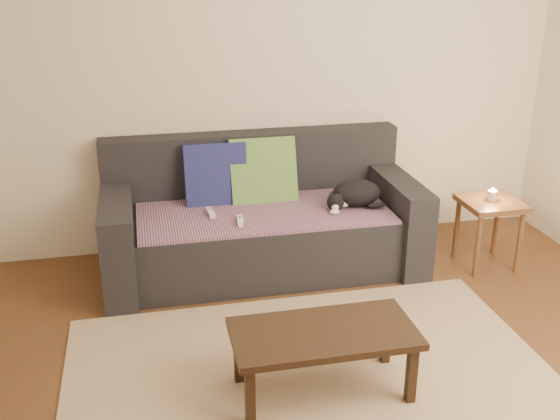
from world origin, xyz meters
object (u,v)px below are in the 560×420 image
at_px(sofa, 261,224).
at_px(wii_remote_a, 210,213).
at_px(cat, 355,194).
at_px(wii_remote_b, 240,221).
at_px(side_table, 490,212).
at_px(coffee_table, 324,338).

relative_size(sofa, wii_remote_a, 14.00).
height_order(cat, wii_remote_b, cat).
relative_size(sofa, side_table, 4.38).
bearing_deg(wii_remote_b, wii_remote_a, 49.73).
distance_m(wii_remote_a, side_table, 1.89).
height_order(wii_remote_b, coffee_table, wii_remote_b).
relative_size(side_table, coffee_table, 0.54).
distance_m(cat, coffee_table, 1.48).
bearing_deg(coffee_table, sofa, 90.93).
distance_m(cat, side_table, 0.94).
height_order(wii_remote_a, side_table, side_table).
bearing_deg(wii_remote_a, side_table, -102.50).
height_order(sofa, side_table, sofa).
xyz_separation_m(wii_remote_a, coffee_table, (0.38, -1.39, -0.14)).
bearing_deg(cat, sofa, -179.52).
bearing_deg(sofa, wii_remote_b, -124.96).
relative_size(sofa, coffee_table, 2.36).
bearing_deg(wii_remote_a, wii_remote_b, -142.00).
xyz_separation_m(sofa, wii_remote_b, (-0.18, -0.26, 0.15)).
bearing_deg(sofa, cat, -11.77).
bearing_deg(wii_remote_a, cat, -97.58).
distance_m(wii_remote_a, coffee_table, 1.45).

